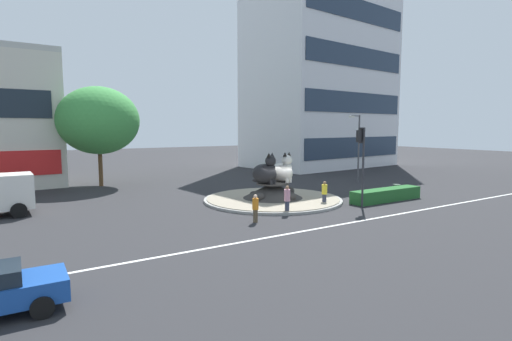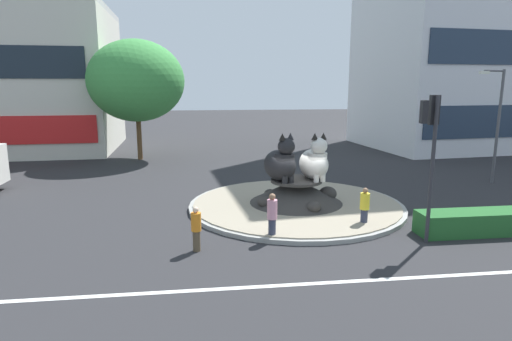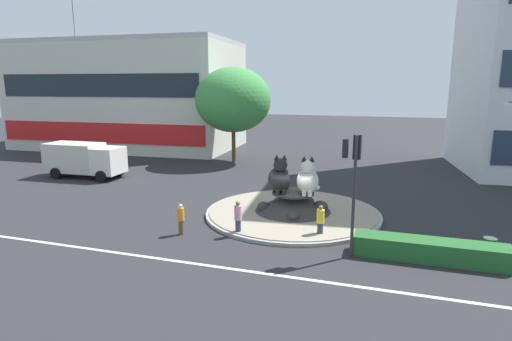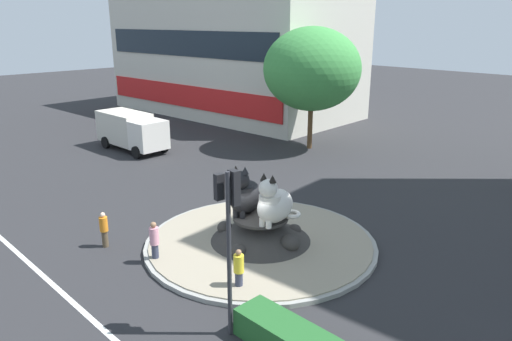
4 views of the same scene
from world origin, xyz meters
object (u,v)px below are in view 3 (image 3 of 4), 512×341
(delivery_box_truck, at_px, (84,159))
(litter_bin, at_px, (489,248))
(pedestrian_orange_shirt, at_px, (181,219))
(pedestrian_yellow_shirt, at_px, (320,221))
(shophouse_block, at_px, (129,95))
(broadleaf_tree_behind_island, at_px, (233,100))
(traffic_light_mast, at_px, (354,169))
(cat_statue_black, at_px, (279,178))
(pedestrian_pink_shirt, at_px, (238,217))
(cat_statue_white, at_px, (308,179))

(delivery_box_truck, distance_m, litter_bin, 29.05)
(pedestrian_orange_shirt, relative_size, pedestrian_yellow_shirt, 0.97)
(delivery_box_truck, bearing_deg, litter_bin, -17.83)
(shophouse_block, relative_size, pedestrian_orange_shirt, 16.18)
(broadleaf_tree_behind_island, bearing_deg, shophouse_block, 158.18)
(traffic_light_mast, height_order, broadleaf_tree_behind_island, broadleaf_tree_behind_island)
(shophouse_block, bearing_deg, litter_bin, -37.98)
(shophouse_block, relative_size, delivery_box_truck, 4.02)
(cat_statue_black, bearing_deg, pedestrian_yellow_shirt, 21.05)
(cat_statue_black, bearing_deg, delivery_box_truck, -127.74)
(delivery_box_truck, bearing_deg, cat_statue_black, -17.05)
(shophouse_block, distance_m, pedestrian_pink_shirt, 34.39)
(cat_statue_white, xyz_separation_m, broadleaf_tree_behind_island, (-10.01, 14.65, 3.83))
(cat_statue_black, distance_m, pedestrian_pink_shirt, 4.33)
(litter_bin, bearing_deg, pedestrian_orange_shirt, -173.90)
(broadleaf_tree_behind_island, distance_m, pedestrian_yellow_shirt, 21.70)
(broadleaf_tree_behind_island, distance_m, delivery_box_truck, 14.26)
(pedestrian_pink_shirt, bearing_deg, litter_bin, -13.36)
(delivery_box_truck, bearing_deg, pedestrian_pink_shirt, -29.85)
(traffic_light_mast, height_order, pedestrian_yellow_shirt, traffic_light_mast)
(cat_statue_white, bearing_deg, shophouse_block, -138.40)
(pedestrian_pink_shirt, bearing_deg, pedestrian_yellow_shirt, -3.52)
(cat_statue_black, relative_size, pedestrian_orange_shirt, 1.53)
(broadleaf_tree_behind_island, distance_m, litter_bin, 26.54)
(cat_statue_black, bearing_deg, pedestrian_pink_shirt, -37.24)
(shophouse_block, bearing_deg, pedestrian_pink_shirt, -50.20)
(cat_statue_black, height_order, broadleaf_tree_behind_island, broadleaf_tree_behind_island)
(shophouse_block, distance_m, delivery_box_truck, 18.05)
(pedestrian_pink_shirt, relative_size, pedestrian_yellow_shirt, 1.08)
(pedestrian_pink_shirt, distance_m, pedestrian_yellow_shirt, 4.07)
(pedestrian_yellow_shirt, relative_size, litter_bin, 1.84)
(pedestrian_orange_shirt, bearing_deg, pedestrian_yellow_shirt, 108.65)
(cat_statue_black, distance_m, broadleaf_tree_behind_island, 17.41)
(broadleaf_tree_behind_island, xyz_separation_m, pedestrian_pink_shirt, (7.33, -18.79, -5.05))
(cat_statue_black, height_order, cat_statue_white, cat_statue_black)
(pedestrian_pink_shirt, relative_size, delivery_box_truck, 0.28)
(broadleaf_tree_behind_island, bearing_deg, pedestrian_yellow_shirt, -57.68)
(delivery_box_truck, xyz_separation_m, litter_bin, (27.89, -8.07, -1.09))
(cat_statue_white, relative_size, traffic_light_mast, 0.43)
(traffic_light_mast, distance_m, pedestrian_orange_shirt, 8.89)
(traffic_light_mast, bearing_deg, cat_statue_black, 49.76)
(broadleaf_tree_behind_island, bearing_deg, pedestrian_pink_shirt, -68.70)
(cat_statue_white, bearing_deg, pedestrian_pink_shirt, -42.21)
(traffic_light_mast, bearing_deg, cat_statue_white, 36.96)
(traffic_light_mast, relative_size, shophouse_block, 0.21)
(cat_statue_white, bearing_deg, delivery_box_truck, -112.99)
(pedestrian_orange_shirt, bearing_deg, cat_statue_black, 145.41)
(traffic_light_mast, relative_size, broadleaf_tree_behind_island, 0.59)
(shophouse_block, bearing_deg, cat_statue_black, -43.92)
(broadleaf_tree_behind_island, xyz_separation_m, delivery_box_truck, (-9.20, -9.95, -4.45))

